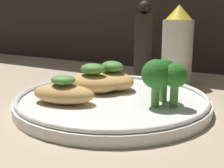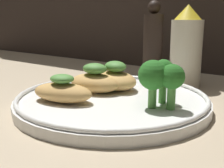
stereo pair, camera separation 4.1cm
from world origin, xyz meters
The scene contains 8 objects.
ground_plane centered at (0.00, 0.00, -0.50)cm, with size 180.00×180.00×1.00cm, color tan.
plate centered at (0.00, 0.00, 0.99)cm, with size 28.31×28.31×2.00cm.
grilled_meat_front centered at (-4.17, -5.89, 2.92)cm, with size 9.65×6.61×3.91cm.
grilled_meat_middle centered at (-4.07, 0.99, 3.15)cm, with size 9.02×6.42×4.56cm.
grilled_meat_back centered at (-2.46, 4.24, 3.17)cm, with size 10.02×8.80×4.64cm.
broccoli_bunch centered at (7.80, -0.05, 5.53)cm, with size 5.76×6.09×6.27cm.
sauce_bottle centered at (3.67, 18.24, 7.27)cm, with size 5.83×5.83×15.21cm.
pepper_grinder centered at (-3.30, 18.24, 7.37)cm, with size 3.89×3.89×16.10cm.
Camera 2 is at (23.70, -32.02, 12.83)cm, focal length 45.00 mm.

